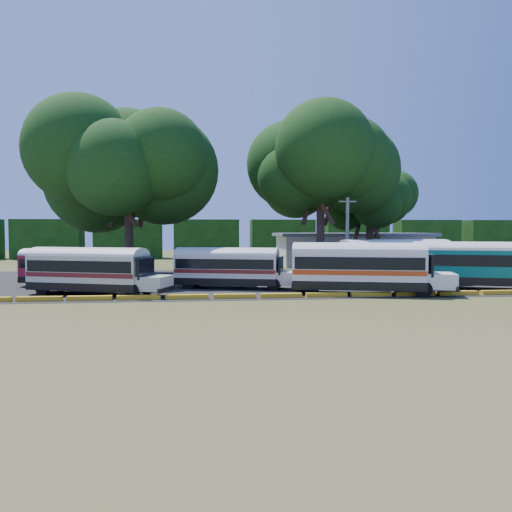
{
  "coord_description": "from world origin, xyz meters",
  "views": [
    {
      "loc": [
        -0.44,
        -30.63,
        4.39
      ],
      "look_at": [
        3.4,
        6.0,
        2.46
      ],
      "focal_mm": 35.0,
      "sensor_mm": 36.0,
      "label": 1
    }
  ],
  "objects": [
    {
      "name": "utility_pole",
      "position": [
        12.4,
        13.1,
        3.76
      ],
      "size": [
        1.6,
        0.3,
        7.29
      ],
      "color": "gray",
      "rests_on": "ground"
    },
    {
      "name": "tree_east",
      "position": [
        17.73,
        22.59,
        7.79
      ],
      "size": [
        7.41,
        7.41,
        10.58
      ],
      "color": "#3C271E",
      "rests_on": "ground"
    },
    {
      "name": "bus_red",
      "position": [
        -10.6,
        9.37,
        1.69
      ],
      "size": [
        9.22,
        3.75,
        2.95
      ],
      "rotation": [
        0.0,
        0.0,
        -0.18
      ],
      "color": "black",
      "rests_on": "ground"
    },
    {
      "name": "treeline_backdrop",
      "position": [
        0.0,
        48.0,
        3.0
      ],
      "size": [
        130.0,
        4.0,
        6.0
      ],
      "color": "black",
      "rests_on": "ground"
    },
    {
      "name": "bus_teal",
      "position": [
        19.69,
        4.16,
        2.02
      ],
      "size": [
        10.95,
        6.12,
        3.52
      ],
      "rotation": [
        0.0,
        0.0,
        -0.35
      ],
      "color": "black",
      "rests_on": "ground"
    },
    {
      "name": "tree_west",
      "position": [
        -7.27,
        16.12,
        10.45
      ],
      "size": [
        13.33,
        13.33,
        15.37
      ],
      "color": "#3C271E",
      "rests_on": "ground"
    },
    {
      "name": "asphalt_strip",
      "position": [
        1.0,
        12.0,
        0.01
      ],
      "size": [
        64.0,
        24.0,
        0.02
      ],
      "primitive_type": "cube",
      "color": "black",
      "rests_on": "ground"
    },
    {
      "name": "ground",
      "position": [
        0.0,
        0.0,
        0.0
      ],
      "size": [
        160.0,
        160.0,
        0.0
      ],
      "primitive_type": "plane",
      "color": "#304517",
      "rests_on": "ground"
    },
    {
      "name": "bus_white_red",
      "position": [
        10.21,
        2.24,
        2.0
      ],
      "size": [
        11.06,
        5.3,
        3.53
      ],
      "rotation": [
        0.0,
        0.0,
        -0.26
      ],
      "color": "black",
      "rests_on": "ground"
    },
    {
      "name": "curb",
      "position": [
        -0.0,
        1.0,
        0.15
      ],
      "size": [
        53.7,
        0.45,
        0.3
      ],
      "color": "gold",
      "rests_on": "ground"
    },
    {
      "name": "bus_cream_west",
      "position": [
        -8.01,
        3.84,
        1.82
      ],
      "size": [
        10.02,
        5.59,
        3.22
      ],
      "rotation": [
        0.0,
        0.0,
        -0.35
      ],
      "color": "black",
      "rests_on": "ground"
    },
    {
      "name": "terminal_building",
      "position": [
        18.0,
        30.0,
        2.03
      ],
      "size": [
        19.0,
        9.0,
        4.0
      ],
      "color": "silver",
      "rests_on": "ground"
    },
    {
      "name": "bus_white_blue",
      "position": [
        15.0,
        7.74,
        2.05
      ],
      "size": [
        11.33,
        4.5,
        3.63
      ],
      "rotation": [
        0.0,
        0.0,
        0.17
      ],
      "color": "black",
      "rests_on": "ground"
    },
    {
      "name": "bus_cream_east",
      "position": [
        1.49,
        6.54,
        1.74
      ],
      "size": [
        9.63,
        4.68,
        3.08
      ],
      "rotation": [
        0.0,
        0.0,
        -0.27
      ],
      "color": "black",
      "rests_on": "ground"
    },
    {
      "name": "tree_center",
      "position": [
        11.03,
        17.71,
        10.87
      ],
      "size": [
        11.82,
        11.82,
        15.23
      ],
      "color": "#3C271E",
      "rests_on": "ground"
    }
  ]
}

